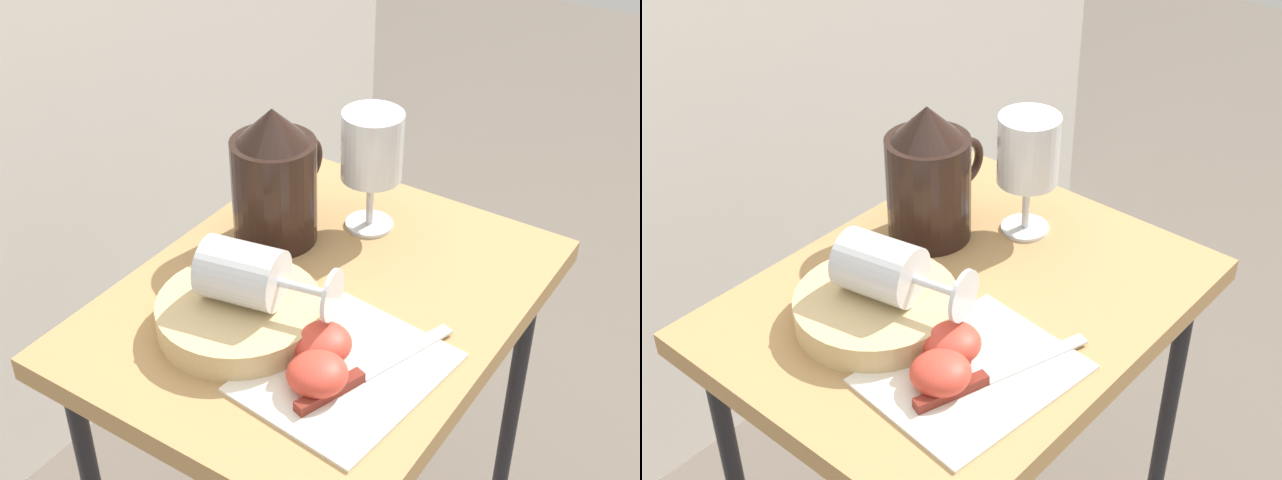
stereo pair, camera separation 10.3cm
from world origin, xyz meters
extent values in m
cube|color=#AD8451|center=(0.00, 0.00, 0.66)|extent=(0.56, 0.44, 0.03)
cylinder|color=black|center=(0.24, -0.18, 0.32)|extent=(0.02, 0.02, 0.64)
cylinder|color=black|center=(0.24, 0.18, 0.32)|extent=(0.02, 0.02, 0.64)
cube|color=silver|center=(-0.10, -0.10, 0.67)|extent=(0.23, 0.19, 0.00)
cylinder|color=tan|center=(-0.10, 0.04, 0.69)|extent=(0.19, 0.19, 0.03)
cylinder|color=black|center=(0.07, 0.12, 0.74)|extent=(0.11, 0.11, 0.14)
cylinder|color=#B23819|center=(0.07, 0.12, 0.71)|extent=(0.10, 0.10, 0.08)
cone|color=black|center=(0.07, 0.12, 0.83)|extent=(0.09, 0.09, 0.04)
torus|color=black|center=(0.14, 0.12, 0.75)|extent=(0.07, 0.01, 0.07)
cylinder|color=silver|center=(0.16, 0.03, 0.67)|extent=(0.06, 0.06, 0.00)
cylinder|color=silver|center=(0.16, 0.03, 0.71)|extent=(0.01, 0.01, 0.07)
cylinder|color=silver|center=(0.16, 0.03, 0.79)|extent=(0.08, 0.08, 0.09)
cylinder|color=#B23819|center=(0.16, 0.03, 0.77)|extent=(0.07, 0.07, 0.05)
cylinder|color=silver|center=(-0.09, 0.04, 0.74)|extent=(0.09, 0.10, 0.07)
cylinder|color=silver|center=(-0.08, -0.03, 0.74)|extent=(0.02, 0.06, 0.01)
cylinder|color=silver|center=(-0.07, -0.06, 0.74)|extent=(0.06, 0.02, 0.06)
ellipsoid|color=#CC3D2D|center=(-0.14, -0.09, 0.69)|extent=(0.07, 0.07, 0.04)
ellipsoid|color=#CC3D2D|center=(-0.09, -0.06, 0.69)|extent=(0.07, 0.07, 0.04)
cube|color=silver|center=(-0.04, -0.14, 0.68)|extent=(0.13, 0.06, 0.00)
cube|color=maroon|center=(-0.14, -0.10, 0.68)|extent=(0.09, 0.04, 0.01)
camera|label=1|loc=(-0.71, -0.47, 1.33)|focal=50.50mm
camera|label=2|loc=(-0.65, -0.55, 1.33)|focal=50.50mm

